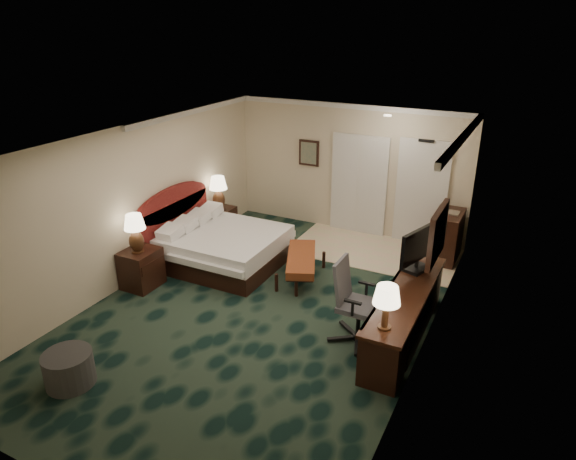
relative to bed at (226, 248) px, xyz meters
The scene contains 25 objects.
floor 1.84m from the bed, 39.04° to the right, with size 5.00×7.50×0.00m, color black.
ceiling 2.99m from the bed, 39.04° to the right, with size 5.00×7.50×0.00m, color silver.
wall_back 3.14m from the bed, 61.66° to the left, with size 5.00×0.00×2.70m, color beige.
wall_front 5.19m from the bed, 73.95° to the right, with size 5.00×0.00×2.70m, color beige.
wall_left 1.89m from the bed, 133.77° to the right, with size 0.00×7.50×2.70m, color beige.
wall_right 4.20m from the bed, 16.28° to the right, with size 0.00×7.50×2.70m, color beige.
crown_molding 2.96m from the bed, 39.04° to the right, with size 5.00×7.50×0.10m, color silver, non-canonical shape.
tile_patch 2.92m from the bed, 37.33° to the left, with size 3.20×1.70×0.01m, color beige.
headboard 1.11m from the bed, behind, with size 0.12×2.00×1.40m, color #520C0E, non-canonical shape.
entry_door 3.99m from the bed, 41.10° to the left, with size 1.02×0.06×2.18m, color silver.
closet_doors 3.14m from the bed, 57.18° to the left, with size 1.20×0.06×2.10m, color beige.
wall_art 2.92m from the bed, 78.84° to the left, with size 0.45×0.06×0.55m, color #4D695D.
wall_mirror 4.10m from the bed, ahead, with size 0.05×0.95×0.75m, color white.
bed is the anchor object (origin of this frame).
nightstand_near 1.59m from the bed, 120.41° to the right, with size 0.53×0.61×0.67m, color black.
nightstand_far 1.40m from the bed, 126.76° to the left, with size 0.47×0.54×0.59m, color black.
lamp_near 1.76m from the bed, 119.54° to the right, with size 0.35×0.35×0.66m, color black, non-canonical shape.
lamp_far 1.52m from the bed, 128.02° to the left, with size 0.37×0.37×0.70m, color black, non-canonical shape.
bed_bench 1.53m from the bed, ahead, with size 0.47×1.36×0.46m, color brown.
ottoman 3.76m from the bed, 88.27° to the right, with size 0.61×0.61×0.44m, color #343434.
desk 3.71m from the bed, 13.85° to the right, with size 0.57×2.63×0.76m, color black.
tv 3.64m from the bed, ahead, with size 0.07×0.86×0.67m, color black.
desk_lamp 4.12m from the bed, 27.86° to the right, with size 0.34×0.34×0.59m, color black, non-canonical shape.
desk_chair 3.28m from the bed, 21.89° to the right, with size 0.71×0.66×1.22m, color #4F4F57, non-canonical shape.
minibar 4.16m from the bed, 29.69° to the left, with size 0.49×0.89×0.93m, color black.
Camera 1 is at (3.53, -6.06, 4.31)m, focal length 32.00 mm.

